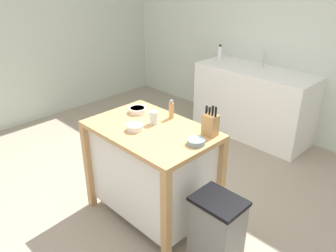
{
  "coord_description": "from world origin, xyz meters",
  "views": [
    {
      "loc": [
        1.95,
        -1.59,
        2.13
      ],
      "look_at": [
        0.06,
        0.28,
        0.84
      ],
      "focal_mm": 36.71,
      "sensor_mm": 36.0,
      "label": 1
    }
  ],
  "objects_px": {
    "bowl_ceramic_small": "(135,127)",
    "drinking_cup": "(154,118)",
    "knife_block": "(210,124)",
    "pepper_grinder": "(171,109)",
    "bottle_hand_soap": "(220,53)",
    "kitchen_island": "(152,168)",
    "bowl_stoneware_deep": "(137,110)",
    "bowl_ceramic_wide": "(196,142)",
    "sink_faucet": "(264,59)",
    "trash_bin": "(216,234)"
  },
  "relations": [
    {
      "from": "knife_block",
      "to": "pepper_grinder",
      "type": "xyz_separation_m",
      "value": [
        -0.44,
        0.01,
        -0.01
      ]
    },
    {
      "from": "drinking_cup",
      "to": "pepper_grinder",
      "type": "relative_size",
      "value": 0.65
    },
    {
      "from": "knife_block",
      "to": "pepper_grinder",
      "type": "distance_m",
      "value": 0.44
    },
    {
      "from": "knife_block",
      "to": "sink_faucet",
      "type": "xyz_separation_m",
      "value": [
        -0.7,
        1.93,
        0.02
      ]
    },
    {
      "from": "bowl_ceramic_wide",
      "to": "trash_bin",
      "type": "relative_size",
      "value": 0.22
    },
    {
      "from": "bowl_ceramic_wide",
      "to": "kitchen_island",
      "type": "bearing_deg",
      "value": -172.49
    },
    {
      "from": "knife_block",
      "to": "bottle_hand_soap",
      "type": "distance_m",
      "value": 2.27
    },
    {
      "from": "pepper_grinder",
      "to": "trash_bin",
      "type": "relative_size",
      "value": 0.27
    },
    {
      "from": "bowl_ceramic_small",
      "to": "bowl_ceramic_wide",
      "type": "height_order",
      "value": "bowl_ceramic_small"
    },
    {
      "from": "bowl_ceramic_wide",
      "to": "bowl_ceramic_small",
      "type": "bearing_deg",
      "value": -160.99
    },
    {
      "from": "trash_bin",
      "to": "bowl_stoneware_deep",
      "type": "bearing_deg",
      "value": 169.62
    },
    {
      "from": "bowl_stoneware_deep",
      "to": "drinking_cup",
      "type": "height_order",
      "value": "drinking_cup"
    },
    {
      "from": "drinking_cup",
      "to": "trash_bin",
      "type": "relative_size",
      "value": 0.18
    },
    {
      "from": "sink_faucet",
      "to": "pepper_grinder",
      "type": "bearing_deg",
      "value": -82.22
    },
    {
      "from": "knife_block",
      "to": "drinking_cup",
      "type": "relative_size",
      "value": 2.25
    },
    {
      "from": "drinking_cup",
      "to": "trash_bin",
      "type": "xyz_separation_m",
      "value": [
        0.82,
        -0.14,
        -0.63
      ]
    },
    {
      "from": "knife_block",
      "to": "sink_faucet",
      "type": "bearing_deg",
      "value": 109.91
    },
    {
      "from": "bowl_ceramic_small",
      "to": "drinking_cup",
      "type": "relative_size",
      "value": 1.19
    },
    {
      "from": "bowl_ceramic_wide",
      "to": "sink_faucet",
      "type": "height_order",
      "value": "sink_faucet"
    },
    {
      "from": "bowl_ceramic_wide",
      "to": "pepper_grinder",
      "type": "xyz_separation_m",
      "value": [
        -0.46,
        0.2,
        0.06
      ]
    },
    {
      "from": "kitchen_island",
      "to": "knife_block",
      "type": "height_order",
      "value": "knife_block"
    },
    {
      "from": "kitchen_island",
      "to": "knife_block",
      "type": "relative_size",
      "value": 4.28
    },
    {
      "from": "kitchen_island",
      "to": "bowl_stoneware_deep",
      "type": "xyz_separation_m",
      "value": [
        -0.32,
        0.13,
        0.42
      ]
    },
    {
      "from": "drinking_cup",
      "to": "trash_bin",
      "type": "distance_m",
      "value": 1.04
    },
    {
      "from": "kitchen_island",
      "to": "bottle_hand_soap",
      "type": "bearing_deg",
      "value": 113.37
    },
    {
      "from": "kitchen_island",
      "to": "bowl_ceramic_wide",
      "type": "bearing_deg",
      "value": 7.51
    },
    {
      "from": "bowl_ceramic_wide",
      "to": "trash_bin",
      "type": "bearing_deg",
      "value": -20.89
    },
    {
      "from": "kitchen_island",
      "to": "pepper_grinder",
      "type": "height_order",
      "value": "pepper_grinder"
    },
    {
      "from": "bowl_stoneware_deep",
      "to": "trash_bin",
      "type": "bearing_deg",
      "value": -10.38
    },
    {
      "from": "bowl_stoneware_deep",
      "to": "bowl_ceramic_wide",
      "type": "distance_m",
      "value": 0.76
    },
    {
      "from": "kitchen_island",
      "to": "bowl_ceramic_wide",
      "type": "xyz_separation_m",
      "value": [
        0.44,
        0.06,
        0.41
      ]
    },
    {
      "from": "bottle_hand_soap",
      "to": "sink_faucet",
      "type": "bearing_deg",
      "value": 8.04
    },
    {
      "from": "pepper_grinder",
      "to": "sink_faucet",
      "type": "relative_size",
      "value": 0.77
    },
    {
      "from": "sink_faucet",
      "to": "bowl_stoneware_deep",
      "type": "bearing_deg",
      "value": -90.97
    },
    {
      "from": "bowl_ceramic_small",
      "to": "bottle_hand_soap",
      "type": "distance_m",
      "value": 2.37
    },
    {
      "from": "kitchen_island",
      "to": "knife_block",
      "type": "distance_m",
      "value": 0.68
    },
    {
      "from": "knife_block",
      "to": "drinking_cup",
      "type": "xyz_separation_m",
      "value": [
        -0.46,
        -0.18,
        -0.04
      ]
    },
    {
      "from": "pepper_grinder",
      "to": "kitchen_island",
      "type": "bearing_deg",
      "value": -85.2
    },
    {
      "from": "bowl_ceramic_small",
      "to": "pepper_grinder",
      "type": "distance_m",
      "value": 0.38
    },
    {
      "from": "knife_block",
      "to": "bottle_hand_soap",
      "type": "bearing_deg",
      "value": 125.6
    },
    {
      "from": "trash_bin",
      "to": "bottle_hand_soap",
      "type": "bearing_deg",
      "value": 127.82
    },
    {
      "from": "kitchen_island",
      "to": "trash_bin",
      "type": "bearing_deg",
      "value": -5.19
    },
    {
      "from": "knife_block",
      "to": "bottle_hand_soap",
      "type": "xyz_separation_m",
      "value": [
        -1.32,
        1.84,
        0.01
      ]
    },
    {
      "from": "bottle_hand_soap",
      "to": "drinking_cup",
      "type": "bearing_deg",
      "value": -66.91
    },
    {
      "from": "trash_bin",
      "to": "sink_faucet",
      "type": "bearing_deg",
      "value": 115.19
    },
    {
      "from": "bottle_hand_soap",
      "to": "bowl_ceramic_small",
      "type": "bearing_deg",
      "value": -69.16
    },
    {
      "from": "bowl_ceramic_wide",
      "to": "sink_faucet",
      "type": "relative_size",
      "value": 0.62
    },
    {
      "from": "bowl_ceramic_small",
      "to": "bowl_ceramic_wide",
      "type": "relative_size",
      "value": 0.98
    },
    {
      "from": "knife_block",
      "to": "bowl_ceramic_small",
      "type": "xyz_separation_m",
      "value": [
        -0.48,
        -0.37,
        -0.07
      ]
    },
    {
      "from": "kitchen_island",
      "to": "sink_faucet",
      "type": "bearing_deg",
      "value": 97.42
    }
  ]
}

